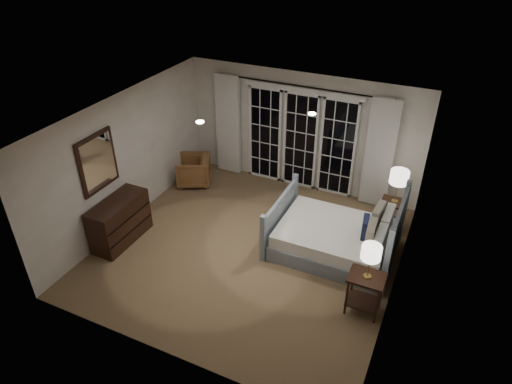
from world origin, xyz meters
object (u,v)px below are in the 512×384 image
at_px(lamp_left, 371,253).
at_px(bed, 337,238).
at_px(armchair, 193,170).
at_px(lamp_right, 399,177).
at_px(nightstand_left, 365,288).
at_px(nightstand_right, 393,211).
at_px(dresser, 120,221).

bearing_deg(lamp_left, bed, 122.55).
bearing_deg(armchair, lamp_left, 36.90).
distance_m(bed, lamp_right, 1.56).
bearing_deg(nightstand_left, nightstand_right, 90.54).
bearing_deg(dresser, nightstand_right, 28.90).
xyz_separation_m(lamp_right, armchair, (-4.25, -0.13, -0.80)).
bearing_deg(dresser, nightstand_left, 1.61).
bearing_deg(lamp_right, nightstand_left, -89.46).
bearing_deg(lamp_left, nightstand_left, 0.00).
bearing_deg(armchair, lamp_right, 65.52).
height_order(nightstand_left, dresser, dresser).
bearing_deg(lamp_left, lamp_right, 90.54).
bearing_deg(bed, armchair, 164.34).
xyz_separation_m(nightstand_left, lamp_right, (-0.02, 2.29, 0.67)).
height_order(bed, armchair, bed).
height_order(nightstand_left, nightstand_right, nightstand_left).
bearing_deg(lamp_right, dresser, -151.10).
xyz_separation_m(lamp_left, dresser, (-4.40, -0.12, -0.70)).
bearing_deg(dresser, lamp_left, 1.61).
relative_size(nightstand_left, armchair, 0.96).
distance_m(bed, armchair, 3.66).
xyz_separation_m(lamp_left, armchair, (-4.27, 2.16, -0.80)).
xyz_separation_m(bed, dresser, (-3.65, -1.30, 0.10)).
bearing_deg(bed, nightstand_left, -57.45).
distance_m(nightstand_left, armchair, 4.79).
height_order(bed, nightstand_right, bed).
bearing_deg(lamp_right, lamp_left, -89.46).
bearing_deg(armchair, dresser, -29.49).
xyz_separation_m(bed, nightstand_right, (0.73, 1.12, 0.08)).
xyz_separation_m(lamp_left, lamp_right, (-0.02, 2.29, -0.00)).
bearing_deg(bed, lamp_right, 56.84).
xyz_separation_m(nightstand_left, nightstand_right, (-0.02, 2.29, -0.06)).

